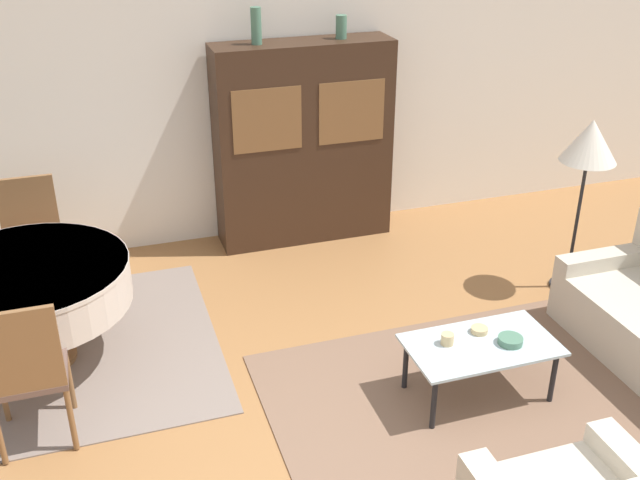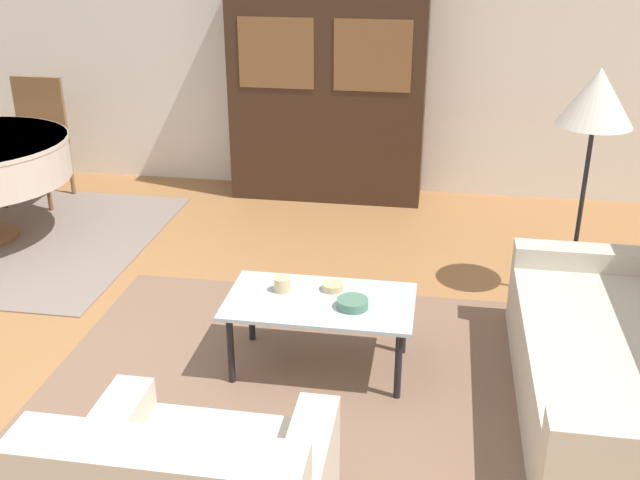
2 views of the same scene
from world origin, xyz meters
The scene contains 14 objects.
wall_back centered at (0.00, 3.63, 1.35)m, with size 10.00×0.06×2.70m.
area_rug centered at (0.95, 0.59, 0.01)m, with size 2.56×1.97×0.01m.
dining_rug centered at (-1.66, 2.01, 0.01)m, with size 2.41×2.09×0.01m.
coffee_table centered at (1.06, 0.67, 0.37)m, with size 0.98×0.55×0.40m.
display_cabinet centered at (0.68, 3.37, 0.92)m, with size 1.60×0.43×1.84m.
dining_table centered at (-1.70, 1.98, 0.62)m, with size 1.38×1.38×0.76m.
dining_chair_near centered at (-1.70, 1.07, 0.57)m, with size 0.44×0.44×1.01m.
dining_chair_far centered at (-1.70, 2.90, 0.57)m, with size 0.44×0.44×1.01m.
floor_lamp centered at (2.49, 1.73, 1.24)m, with size 0.44×0.44×1.46m.
cup centered at (0.85, 0.74, 0.45)m, with size 0.08×0.08×0.08m.
bowl centered at (1.24, 0.62, 0.44)m, with size 0.16×0.16×0.05m.
bowl_small centered at (1.11, 0.80, 0.43)m, with size 0.11×0.11×0.04m.
vase_tall centered at (0.28, 3.37, 1.99)m, with size 0.09×0.09×0.30m.
vase_short centered at (1.03, 3.37, 1.94)m, with size 0.10×0.10×0.20m.
Camera 1 is at (-1.18, -2.82, 3.17)m, focal length 42.00 mm.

